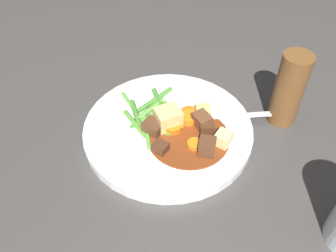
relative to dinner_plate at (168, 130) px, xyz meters
The scene contains 28 objects.
ground_plane 0.01m from the dinner_plate, ahead, with size 3.00×3.00×0.00m, color #423F3D.
dinner_plate is the anchor object (origin of this frame).
stew_sauce 0.04m from the dinner_plate, ahead, with size 0.13×0.13×0.00m, color brown.
carrot_slice_0 0.02m from the dinner_plate, ahead, with size 0.03×0.03×0.01m, color orange.
carrot_slice_1 0.06m from the dinner_plate, ahead, with size 0.02×0.02×0.01m, color orange.
carrot_slice_2 0.05m from the dinner_plate, 82.93° to the left, with size 0.03×0.03×0.01m, color orange.
carrot_slice_3 0.04m from the dinner_plate, 65.63° to the left, with size 0.03×0.03×0.01m, color orange.
potato_chunk_0 0.10m from the dinner_plate, 22.29° to the left, with size 0.02×0.02×0.02m, color #EAD68C.
potato_chunk_1 0.07m from the dinner_plate, 67.84° to the left, with size 0.02×0.03×0.02m, color #DBBC6B.
potato_chunk_2 0.03m from the dinner_plate, 129.23° to the left, with size 0.03×0.04×0.04m, color #E5CC7A.
meat_chunk_0 0.06m from the dinner_plate, 47.27° to the left, with size 0.03×0.02×0.02m, color brown.
meat_chunk_1 0.03m from the dinner_plate, 103.25° to the right, with size 0.03×0.03×0.02m, color #56331E.
meat_chunk_2 0.09m from the dinner_plate, ahead, with size 0.03×0.03×0.03m, color #56331E.
meat_chunk_3 0.06m from the dinner_plate, 54.50° to the right, with size 0.02×0.02×0.02m, color #4C2B19.
meat_chunk_4 0.07m from the dinner_plate, 32.07° to the left, with size 0.02×0.02×0.02m, color #4C2B19.
green_bean_0 0.06m from the dinner_plate, 166.68° to the left, with size 0.01×0.01×0.07m, color #4C8E33.
green_bean_1 0.06m from the dinner_plate, 154.82° to the right, with size 0.01×0.01×0.07m, color #4C8E33.
green_bean_2 0.04m from the dinner_plate, 109.84° to the right, with size 0.01×0.01×0.08m, color #66AD42.
green_bean_3 0.08m from the dinner_plate, 168.44° to the right, with size 0.01×0.01×0.08m, color #66AD42.
green_bean_4 0.02m from the dinner_plate, 146.71° to the left, with size 0.01×0.01×0.08m, color #599E38.
green_bean_5 0.07m from the dinner_plate, 158.72° to the left, with size 0.01×0.01×0.08m, color #4C8E33.
green_bean_6 0.06m from the dinner_plate, 134.00° to the right, with size 0.01×0.01×0.07m, color #599E38.
green_bean_7 0.05m from the dinner_plate, behind, with size 0.01×0.01×0.07m, color #66AD42.
green_bean_8 0.01m from the dinner_plate, 144.79° to the right, with size 0.01×0.01×0.06m, color #4C8E33.
green_bean_9 0.06m from the dinner_plate, 153.97° to the left, with size 0.01×0.01×0.07m, color #4C8E33.
green_bean_10 0.04m from the dinner_plate, 157.68° to the right, with size 0.01×0.01×0.07m, color #4C8E33.
fork 0.10m from the dinner_plate, 59.20° to the left, with size 0.12×0.15×0.00m.
pepper_mill 0.21m from the dinner_plate, 57.83° to the left, with size 0.05×0.05×0.13m, color brown.
Camera 1 is at (0.31, -0.28, 0.44)m, focal length 37.79 mm.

